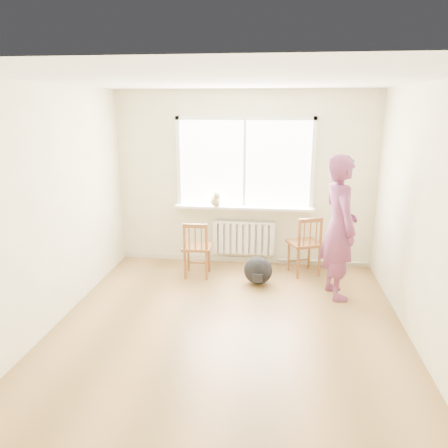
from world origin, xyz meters
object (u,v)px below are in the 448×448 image
(chair_left, at_px, (197,249))
(chair_right, at_px, (306,246))
(cat, at_px, (216,200))
(backpack, at_px, (258,271))
(person, at_px, (339,228))

(chair_left, distance_m, chair_right, 1.62)
(chair_left, xyz_separation_m, chair_right, (1.59, 0.27, 0.03))
(chair_right, distance_m, cat, 1.52)
(chair_right, distance_m, backpack, 0.85)
(person, bearing_deg, chair_left, 63.73)
(cat, bearing_deg, backpack, -59.99)
(cat, bearing_deg, chair_right, -25.48)
(chair_right, height_order, cat, cat)
(chair_left, height_order, cat, cat)
(chair_left, height_order, backpack, chair_left)
(person, xyz_separation_m, cat, (-1.74, 0.96, 0.12))
(cat, bearing_deg, chair_left, -126.51)
(chair_right, xyz_separation_m, backpack, (-0.68, -0.44, -0.26))
(chair_left, xyz_separation_m, backpack, (0.91, -0.17, -0.23))
(chair_right, bearing_deg, cat, -33.12)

